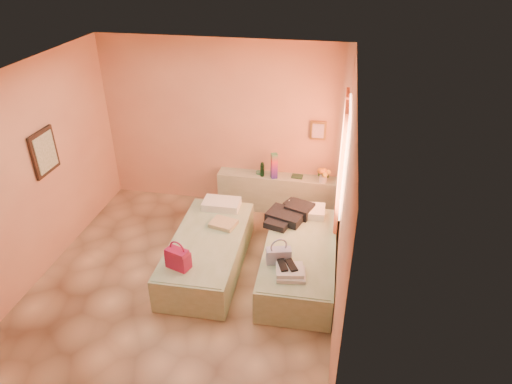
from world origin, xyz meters
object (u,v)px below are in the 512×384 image
(green_book, at_px, (297,176))
(flower_vase, at_px, (323,174))
(water_bottle, at_px, (262,170))
(towel_stack, at_px, (291,273))
(blue_handbag, at_px, (279,256))
(bed_right, at_px, (299,261))
(bed_left, at_px, (208,252))
(magenta_handbag, at_px, (178,258))
(headboard_ledge, at_px, (279,193))

(green_book, height_order, flower_vase, flower_vase)
(water_bottle, bearing_deg, towel_stack, -71.28)
(blue_handbag, bearing_deg, towel_stack, -66.25)
(bed_right, bearing_deg, blue_handbag, -122.47)
(bed_left, distance_m, green_book, 2.05)
(green_book, xyz_separation_m, magenta_handbag, (-1.22, -2.39, -0.03))
(headboard_ledge, bearing_deg, water_bottle, -169.69)
(flower_vase, distance_m, blue_handbag, 2.03)
(bed_left, bearing_deg, water_bottle, 72.81)
(green_book, bearing_deg, bed_right, -78.24)
(headboard_ledge, distance_m, bed_right, 1.73)
(green_book, relative_size, magenta_handbag, 0.60)
(bed_right, height_order, water_bottle, water_bottle)
(magenta_handbag, bearing_deg, green_book, 81.45)
(towel_stack, bearing_deg, green_book, 94.61)
(water_bottle, xyz_separation_m, green_book, (0.57, 0.06, -0.10))
(headboard_ledge, height_order, water_bottle, water_bottle)
(bed_right, height_order, blue_handbag, blue_handbag)
(green_book, bearing_deg, water_bottle, -169.75)
(headboard_ledge, distance_m, water_bottle, 0.53)
(blue_handbag, xyz_separation_m, towel_stack, (0.19, -0.24, -0.05))
(magenta_handbag, bearing_deg, water_bottle, 92.92)
(bed_left, xyz_separation_m, towel_stack, (1.23, -0.58, 0.30))
(bed_left, bearing_deg, green_book, 57.49)
(bed_left, height_order, bed_right, same)
(headboard_ledge, height_order, towel_stack, headboard_ledge)
(headboard_ledge, xyz_separation_m, towel_stack, (0.48, -2.28, 0.23))
(bed_right, bearing_deg, water_bottle, 115.59)
(bed_right, relative_size, magenta_handbag, 6.75)
(bed_left, xyz_separation_m, bed_right, (1.28, 0.05, 0.00))
(headboard_ledge, distance_m, green_book, 0.45)
(magenta_handbag, xyz_separation_m, towel_stack, (1.40, 0.09, -0.09))
(towel_stack, bearing_deg, bed_right, 85.66)
(towel_stack, bearing_deg, headboard_ledge, 101.81)
(bed_left, xyz_separation_m, magenta_handbag, (-0.17, -0.67, 0.39))
(flower_vase, bearing_deg, blue_handbag, -102.33)
(green_book, bearing_deg, bed_left, -117.62)
(flower_vase, bearing_deg, bed_left, -132.06)
(bed_left, relative_size, bed_right, 1.00)
(flower_vase, bearing_deg, headboard_ledge, 174.51)
(green_book, xyz_separation_m, towel_stack, (0.18, -2.29, -0.11))
(bed_right, xyz_separation_m, towel_stack, (-0.05, -0.63, 0.30))
(flower_vase, distance_m, magenta_handbag, 2.83)
(bed_left, height_order, water_bottle, water_bottle)
(magenta_handbag, bearing_deg, headboard_ledge, 87.17)
(towel_stack, bearing_deg, flower_vase, 83.80)
(flower_vase, xyz_separation_m, magenta_handbag, (-1.64, -2.30, -0.16))
(water_bottle, relative_size, flower_vase, 0.80)
(water_bottle, bearing_deg, green_book, 6.47)
(headboard_ledge, relative_size, blue_handbag, 6.54)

